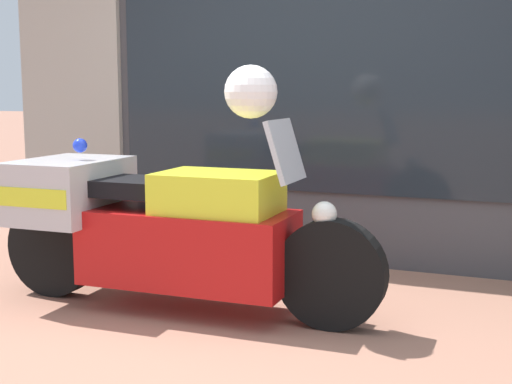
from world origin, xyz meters
TOP-DOWN VIEW (x-y plane):
  - ground_plane at (0.00, 0.00)m, footprint 60.00×60.00m
  - shop_building at (-0.42, 2.00)m, footprint 5.56×0.55m
  - window_display at (0.42, 2.03)m, footprint 4.12×0.30m
  - paramedic_motorcycle at (-0.64, 0.35)m, footprint 2.47×0.77m
  - white_helmet at (-0.02, 0.37)m, footprint 0.30×0.30m

SIDE VIEW (x-z plane):
  - ground_plane at x=0.00m, z-range 0.00..0.00m
  - window_display at x=0.42m, z-range -0.46..1.35m
  - paramedic_motorcycle at x=-0.64m, z-range -0.06..1.10m
  - white_helmet at x=-0.02m, z-range 1.16..1.46m
  - shop_building at x=-0.42m, z-range 0.01..3.22m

